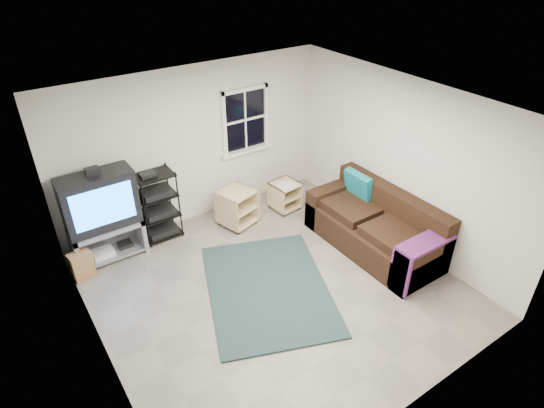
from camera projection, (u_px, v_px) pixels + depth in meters
room at (246, 124)px, 7.64m from camera, size 4.60×4.62×4.60m
tv_unit at (101, 210)px, 6.56m from camera, size 1.03×0.52×1.52m
av_rack at (159, 209)px, 7.17m from camera, size 0.59×0.43×1.17m
side_table_left at (235, 206)px, 7.59m from camera, size 0.66×0.66×0.63m
side_table_right at (284, 194)px, 8.01m from camera, size 0.50×0.51×0.53m
sofa at (376, 228)px, 7.00m from camera, size 0.98×2.20×1.01m
shag_rug at (268, 288)px, 6.35m from camera, size 2.31×2.66×0.03m
paper_bag at (82, 265)px, 6.46m from camera, size 0.34×0.25×0.43m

